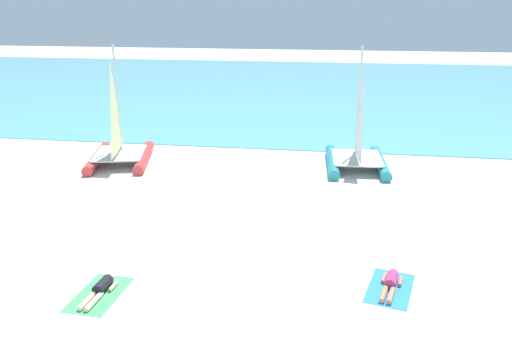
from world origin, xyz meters
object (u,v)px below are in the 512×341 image
(towel_left, at_px, (100,294))
(towel_right, at_px, (390,288))
(sailboat_teal, at_px, (357,151))
(sunbather_left, at_px, (100,289))
(sailboat_red, at_px, (119,147))
(sunbather_right, at_px, (391,283))

(towel_left, distance_m, towel_right, 7.64)
(sailboat_teal, height_order, sunbather_left, sailboat_teal)
(towel_right, bearing_deg, sailboat_red, 140.65)
(sailboat_teal, bearing_deg, sailboat_red, -178.23)
(sailboat_red, bearing_deg, towel_left, -83.13)
(sailboat_red, height_order, sunbather_right, sailboat_red)
(sunbather_left, bearing_deg, towel_left, -90.00)
(sailboat_red, distance_m, sunbather_left, 11.55)
(towel_left, xyz_separation_m, sunbather_right, (7.52, 1.51, 0.13))
(sunbather_right, bearing_deg, towel_left, -154.93)
(sailboat_teal, relative_size, towel_left, 2.85)
(sunbather_left, bearing_deg, sunbather_right, 14.36)
(sailboat_red, bearing_deg, towel_right, -52.67)
(sailboat_red, distance_m, towel_left, 11.62)
(towel_right, bearing_deg, towel_left, -169.08)
(sailboat_red, height_order, sunbather_left, sailboat_red)
(sailboat_red, xyz_separation_m, sunbather_left, (4.01, -10.81, -0.68))
(sailboat_red, xyz_separation_m, towel_right, (11.50, -9.43, -0.81))
(sailboat_red, distance_m, sunbather_right, 14.86)
(sunbather_right, bearing_deg, sailboat_teal, 106.91)
(sailboat_red, distance_m, towel_right, 14.90)
(towel_left, height_order, sunbather_left, sunbather_left)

